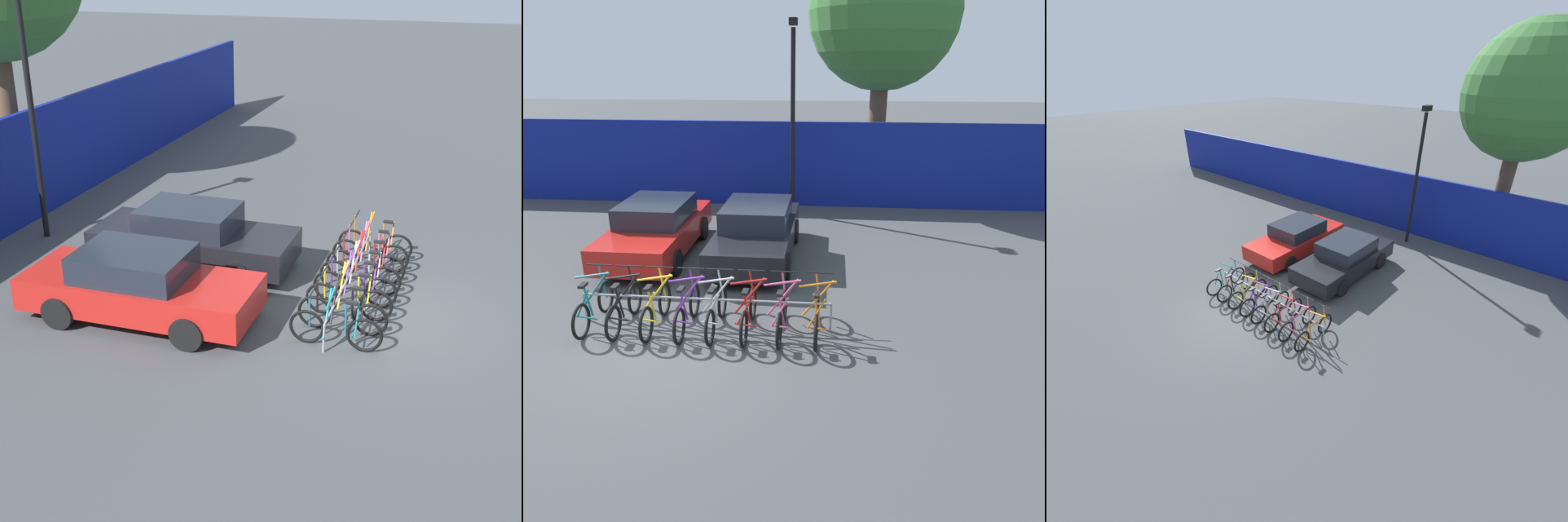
% 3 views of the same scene
% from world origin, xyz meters
% --- Properties ---
extents(ground_plane, '(120.00, 120.00, 0.00)m').
position_xyz_m(ground_plane, '(0.00, 0.00, 0.00)').
color(ground_plane, '#424447').
extents(hoarding_wall, '(36.00, 0.16, 2.83)m').
position_xyz_m(hoarding_wall, '(0.00, 9.50, 1.41)').
color(hoarding_wall, navy).
rests_on(hoarding_wall, ground).
extents(bike_rack, '(4.75, 0.04, 0.57)m').
position_xyz_m(bike_rack, '(0.63, 0.68, 0.50)').
color(bike_rack, gray).
rests_on(bike_rack, ground).
extents(bicycle_teal, '(0.68, 1.71, 1.05)m').
position_xyz_m(bicycle_teal, '(-1.47, 0.53, 0.38)').
color(bicycle_teal, black).
rests_on(bicycle_teal, ground).
extents(bicycle_black, '(0.68, 1.71, 1.05)m').
position_xyz_m(bicycle_black, '(-0.88, 0.53, 0.38)').
color(bicycle_black, black).
rests_on(bicycle_black, ground).
extents(bicycle_yellow, '(0.68, 1.71, 1.05)m').
position_xyz_m(bicycle_yellow, '(-0.27, 0.53, 0.38)').
color(bicycle_yellow, black).
rests_on(bicycle_yellow, ground).
extents(bicycle_purple, '(0.68, 1.71, 1.05)m').
position_xyz_m(bicycle_purple, '(0.33, 0.53, 0.38)').
color(bicycle_purple, black).
rests_on(bicycle_purple, ground).
extents(bicycle_silver, '(0.68, 1.71, 1.05)m').
position_xyz_m(bicycle_silver, '(0.88, 0.53, 0.38)').
color(bicycle_silver, black).
rests_on(bicycle_silver, ground).
extents(bicycle_red, '(0.68, 1.71, 1.05)m').
position_xyz_m(bicycle_red, '(1.48, 0.53, 0.38)').
color(bicycle_red, black).
rests_on(bicycle_red, ground).
extents(bicycle_pink, '(0.68, 1.71, 1.05)m').
position_xyz_m(bicycle_pink, '(2.09, 0.53, 0.38)').
color(bicycle_pink, black).
rests_on(bicycle_pink, ground).
extents(bicycle_orange, '(0.68, 1.71, 1.05)m').
position_xyz_m(bicycle_orange, '(2.73, 0.53, 0.38)').
color(bicycle_orange, black).
rests_on(bicycle_orange, ground).
extents(car_red, '(1.91, 4.50, 1.40)m').
position_xyz_m(car_red, '(-1.51, 4.35, 0.69)').
color(car_red, red).
rests_on(car_red, ground).
extents(car_black, '(1.91, 4.47, 1.40)m').
position_xyz_m(car_black, '(1.08, 4.32, 0.69)').
color(car_black, black).
rests_on(car_black, ground).
extents(lamp_post, '(0.24, 0.44, 5.85)m').
position_xyz_m(lamp_post, '(1.64, 8.50, 3.27)').
color(lamp_post, black).
rests_on(lamp_post, ground).
extents(tree_behind_hoarding, '(5.08, 5.08, 8.77)m').
position_xyz_m(tree_behind_hoarding, '(4.46, 11.30, 6.18)').
color(tree_behind_hoarding, brown).
rests_on(tree_behind_hoarding, ground).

